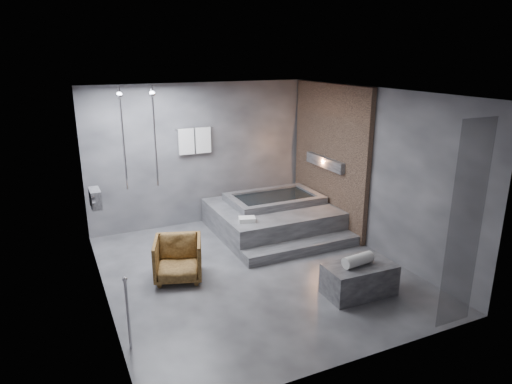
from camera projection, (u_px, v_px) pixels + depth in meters
name	position (u px, v px, depth m)	size (l,w,h in m)	color
room	(270.00, 160.00, 7.15)	(5.00, 5.04, 2.82)	#303032
tub_deck	(272.00, 218.00, 8.89)	(2.20, 2.00, 0.50)	#353538
tub_step	(302.00, 248.00, 7.92)	(2.20, 0.36, 0.18)	#353538
concrete_bench	(359.00, 279.00, 6.53)	(1.00, 0.55, 0.45)	#2E2E30
driftwood_chair	(178.00, 259.00, 6.95)	(0.70, 0.72, 0.66)	#3E270F
rolled_towel	(358.00, 260.00, 6.43)	(0.17, 0.17, 0.47)	silver
deck_towel	(247.00, 219.00, 7.99)	(0.29, 0.21, 0.08)	silver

